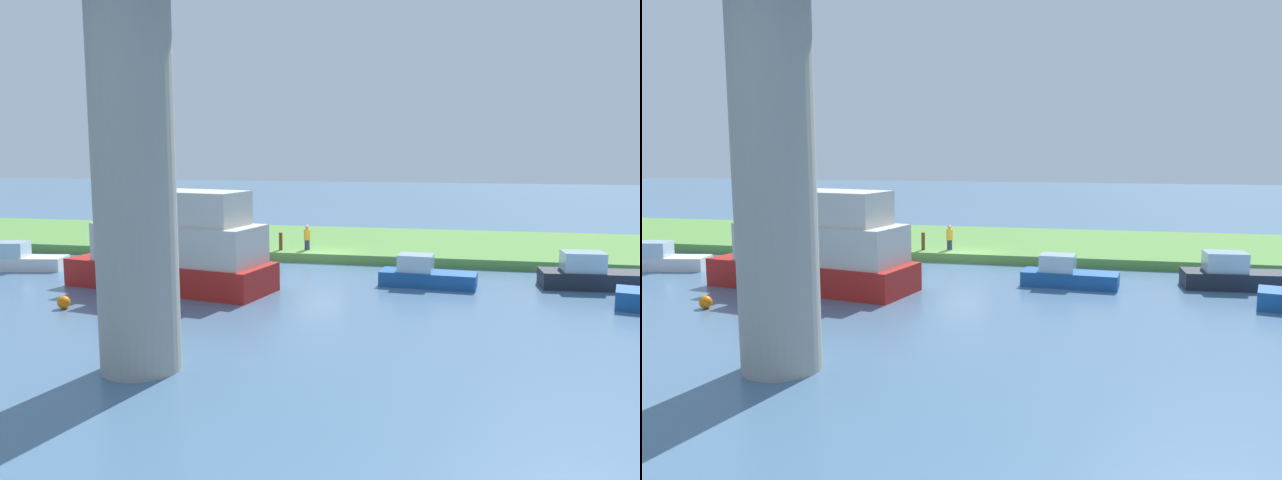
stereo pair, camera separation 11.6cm
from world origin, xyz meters
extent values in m
plane|color=#4C7093|center=(0.00, 0.00, 0.00)|extent=(160.00, 160.00, 0.00)
cube|color=#5B9342|center=(0.00, -6.00, 0.25)|extent=(80.00, 12.00, 0.50)
cylinder|color=#9E998E|center=(1.40, 17.47, 5.44)|extent=(2.23, 2.23, 10.88)
cylinder|color=#2D334C|center=(1.07, -1.34, 0.78)|extent=(0.29, 0.29, 0.55)
cylinder|color=gold|center=(1.07, -1.34, 1.35)|extent=(0.51, 0.51, 0.60)
sphere|color=tan|center=(1.07, -1.34, 1.77)|extent=(0.24, 0.24, 0.24)
cylinder|color=brown|center=(2.49, -0.94, 0.99)|extent=(0.20, 0.20, 0.97)
cube|color=red|center=(5.23, 7.39, 0.62)|extent=(9.73, 4.89, 1.24)
cube|color=beige|center=(4.72, 7.49, 2.07)|extent=(7.84, 4.21, 1.65)
cube|color=beige|center=(4.02, 7.64, 3.62)|extent=(5.02, 3.23, 1.45)
cylinder|color=black|center=(7.05, 7.02, 3.82)|extent=(0.52, 0.52, 1.86)
cube|color=#D84C2D|center=(7.66, 6.90, 1.70)|extent=(1.99, 2.15, 0.93)
cube|color=#195199|center=(-5.91, 4.59, 0.33)|extent=(4.36, 1.85, 0.66)
cube|color=silver|center=(-5.35, 4.55, 1.04)|extent=(1.62, 1.33, 0.76)
cube|color=white|center=(14.47, 4.90, 0.33)|extent=(4.44, 2.28, 0.66)
cube|color=silver|center=(15.02, 5.01, 1.04)|extent=(1.73, 1.47, 0.75)
cube|color=#1E232D|center=(-13.24, 3.43, 0.38)|extent=(4.94, 2.04, 0.75)
cube|color=silver|center=(-12.59, 3.48, 1.18)|extent=(1.83, 1.49, 0.86)
sphere|color=orange|center=(7.64, 11.74, 0.25)|extent=(0.50, 0.50, 0.50)
camera|label=1|loc=(-7.27, 33.74, 6.23)|focal=36.75mm
camera|label=2|loc=(-7.39, 33.72, 6.23)|focal=36.75mm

